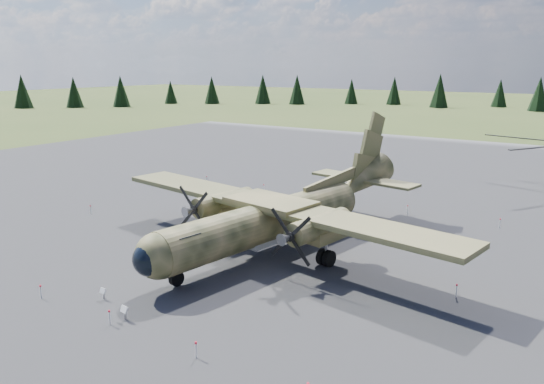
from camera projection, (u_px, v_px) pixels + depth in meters
The scene contains 7 objects.
ground at pixel (234, 247), 40.16m from camera, with size 500.00×500.00×0.00m, color #495224.
apron at pixel (300, 216), 48.31m from camera, with size 120.00×120.00×0.04m, color #5D5D62.
transport_plane at pixel (281, 211), 39.24m from camera, with size 30.36×27.34×10.00m.
info_placard_left at pixel (103, 292), 31.06m from camera, with size 0.46×0.22×0.70m.
info_placard_right at pixel (124, 311), 28.53m from camera, with size 0.54×0.29×0.81m.
barrier_fence at pixel (228, 240), 40.23m from camera, with size 33.12×29.62×0.85m.
treeline at pixel (282, 169), 45.34m from camera, with size 318.47×319.19×10.94m.
Camera 1 is at (23.20, -30.33, 13.45)m, focal length 35.00 mm.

